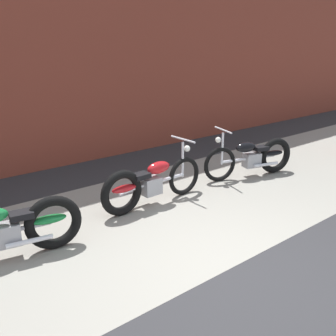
{
  "coord_description": "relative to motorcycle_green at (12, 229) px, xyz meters",
  "views": [
    {
      "loc": [
        -2.96,
        -2.57,
        2.56
      ],
      "look_at": [
        0.42,
        1.67,
        0.75
      ],
      "focal_mm": 40.35,
      "sensor_mm": 36.0,
      "label": 1
    }
  ],
  "objects": [
    {
      "name": "motorcycle_black",
      "position": [
        4.75,
        0.12,
        0.0
      ],
      "size": [
        1.96,
        0.78,
        1.03
      ],
      "rotation": [
        0.0,
        0.0,
        2.87
      ],
      "color": "black",
      "rests_on": "ground"
    },
    {
      "name": "ground_plane",
      "position": [
        1.88,
        -1.84,
        -0.4
      ],
      "size": [
        80.0,
        80.0,
        0.0
      ],
      "primitive_type": "plane",
      "color": "#2D2D30"
    },
    {
      "name": "motorcycle_green",
      "position": [
        0.0,
        0.0,
        0.0
      ],
      "size": [
        1.99,
        0.67,
        1.03
      ],
      "rotation": [
        0.0,
        0.0,
        2.97
      ],
      "color": "black",
      "rests_on": "ground"
    },
    {
      "name": "motorcycle_red",
      "position": [
        2.19,
        0.24,
        0.0
      ],
      "size": [
        2.01,
        0.58,
        1.03
      ],
      "rotation": [
        0.0,
        0.0,
        0.03
      ],
      "color": "black",
      "rests_on": "ground"
    },
    {
      "name": "sidewalk_slab",
      "position": [
        1.88,
        -0.09,
        -0.4
      ],
      "size": [
        36.0,
        3.5,
        0.01
      ],
      "primitive_type": "cube",
      "color": "gray",
      "rests_on": "ground"
    },
    {
      "name": "brick_building_wall",
      "position": [
        1.88,
        3.36,
        2.42
      ],
      "size": [
        36.0,
        0.5,
        5.64
      ],
      "primitive_type": "cube",
      "color": "brown",
      "rests_on": "ground"
    }
  ]
}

